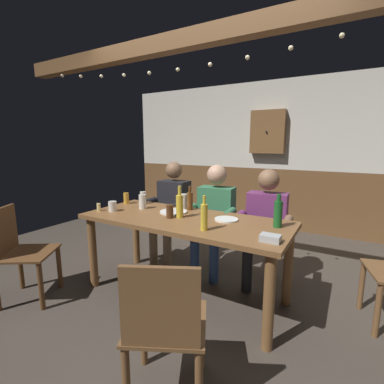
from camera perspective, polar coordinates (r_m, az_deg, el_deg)
The scene contains 26 objects.
ground_plane at distance 2.83m, azimuth -2.29°, elevation -20.83°, with size 6.41×6.41×0.00m, color #423A33.
back_wall_upper at distance 4.96m, azimuth 15.14°, elevation 13.06°, with size 5.26×0.12×1.44m, color beige.
back_wall_wainscot at distance 5.04m, azimuth 14.50°, elevation -1.02°, with size 5.26×0.12×1.02m, color brown.
ceiling_beam at distance 2.83m, azimuth 0.87°, elevation 29.16°, with size 4.73×0.14×0.16m, color brown.
dining_table at distance 2.61m, azimuth -1.61°, elevation -7.63°, with size 1.94×0.81×0.77m.
person_0 at distance 3.43m, azimuth -4.28°, elevation -3.08°, with size 0.51×0.52×1.23m.
person_1 at distance 3.14m, azimuth 4.57°, elevation -4.35°, with size 0.56×0.55×1.22m.
person_2 at distance 2.95m, azimuth 14.90°, elevation -5.88°, with size 0.56×0.53×1.19m.
chair_empty_near_right at distance 1.67m, azimuth -5.62°, elevation -26.00°, with size 0.59×0.59×0.88m.
chair_empty_far_end at distance 3.06m, azimuth -32.22°, elevation -10.22°, with size 0.61×0.61×0.88m.
table_candle at distance 2.98m, azimuth -18.69°, elevation -2.99°, with size 0.04×0.04×0.08m, color #F9E08C.
condiment_caddy at distance 2.05m, azimuth 15.86°, elevation -9.14°, with size 0.14×0.10×0.05m, color #B2B7BC.
plate_0 at distance 2.77m, azimuth -3.85°, elevation -4.09°, with size 0.27×0.27×0.01m, color white.
plate_1 at distance 2.52m, azimuth 7.11°, elevation -5.63°, with size 0.21×0.21×0.01m, color white.
bottle_0 at distance 2.20m, azimuth 2.52°, elevation -5.05°, with size 0.06×0.06×0.28m.
bottle_1 at distance 2.86m, azimuth -0.44°, elevation -1.73°, with size 0.06×0.06×0.25m.
bottle_2 at distance 2.38m, azimuth 17.32°, elevation -4.22°, with size 0.07×0.07×0.28m.
bottle_3 at distance 2.57m, azimuth -2.56°, elevation -2.76°, with size 0.07×0.07×0.30m.
pint_glass_0 at distance 2.94m, azimuth -1.78°, elevation -1.89°, with size 0.08×0.08×0.15m, color white.
pint_glass_1 at distance 2.96m, azimuth -10.17°, elevation -1.98°, with size 0.08×0.08×0.15m, color white.
pint_glass_2 at distance 2.92m, azimuth -16.07°, elevation -2.85°, with size 0.08×0.08×0.10m, color white.
pint_glass_3 at distance 3.24m, azimuth -13.41°, elevation -1.27°, with size 0.06×0.06×0.13m, color gold.
pint_glass_4 at distance 3.20m, azimuth -10.06°, elevation -1.16°, with size 0.07×0.07×0.14m, color white.
pint_glass_5 at distance 2.57m, azimuth -4.62°, elevation -4.01°, with size 0.07×0.07×0.13m, color #4C2D19.
wall_dart_cabinet at distance 4.82m, azimuth 15.32°, elevation 11.87°, with size 0.56×0.15×0.70m.
string_lights at distance 2.73m, azimuth 0.29°, elevation 25.43°, with size 3.71×0.04×0.17m.
Camera 1 is at (1.31, -2.05, 1.46)m, focal length 25.86 mm.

